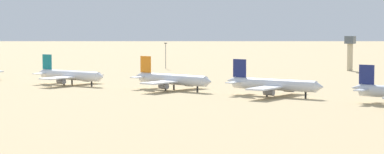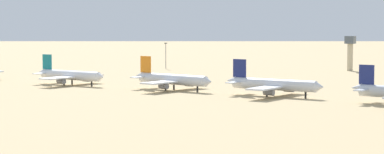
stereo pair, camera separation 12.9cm
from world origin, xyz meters
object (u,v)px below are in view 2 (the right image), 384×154
object	(u,v)px
parked_jet_navy_4	(273,85)
light_pole_west	(166,54)
parked_jet_orange_3	(172,79)
parked_jet_teal_2	(70,75)
control_tower	(350,50)

from	to	relation	value
parked_jet_navy_4	light_pole_west	distance (m)	170.57
parked_jet_orange_3	parked_jet_navy_4	world-z (taller)	parked_jet_navy_4
parked_jet_teal_2	light_pole_west	bearing A→B (deg)	106.79
parked_jet_orange_3	parked_jet_navy_4	size ratio (longest dim) A/B	0.99
control_tower	light_pole_west	bearing A→B (deg)	-161.45
parked_jet_orange_3	light_pole_west	size ratio (longest dim) A/B	2.72
parked_jet_navy_4	parked_jet_orange_3	bearing A→B (deg)	-179.12
parked_jet_teal_2	parked_jet_orange_3	world-z (taller)	parked_jet_orange_3
parked_jet_teal_2	light_pole_west	world-z (taller)	light_pole_west
parked_jet_navy_4	control_tower	distance (m)	156.48
parked_jet_navy_4	control_tower	bearing A→B (deg)	101.96
parked_jet_orange_3	control_tower	distance (m)	154.48
parked_jet_orange_3	parked_jet_navy_4	xyz separation A→B (m)	(46.70, -3.37, 0.03)
parked_jet_orange_3	parked_jet_navy_4	distance (m)	46.82
parked_jet_teal_2	parked_jet_navy_4	xyz separation A→B (m)	(99.44, -3.29, 0.16)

